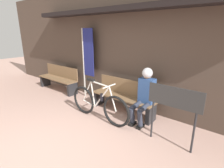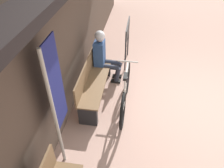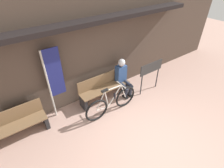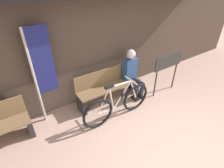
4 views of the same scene
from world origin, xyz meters
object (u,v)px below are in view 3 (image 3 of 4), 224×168
Objects in this scene: park_bench_far at (11,127)px; banner_pole at (53,77)px; person_seated at (123,75)px; park_bench_near at (104,88)px; signboard at (151,70)px; bicycle at (112,103)px.

park_bench_far is 1.59m from banner_pole.
banner_pole is at bearing 7.01° from park_bench_far.
person_seated reaches higher than park_bench_far.
park_bench_near is 1.63m from signboard.
signboard is (1.67, 0.13, 0.46)m from bicycle.
park_bench_far is 0.82× the size of banner_pole.
park_bench_near is 0.73m from person_seated.
signboard is at bearing 4.35° from bicycle.
signboard is (0.81, -0.46, 0.13)m from person_seated.
signboard is at bearing -29.68° from person_seated.
park_bench_far is at bearing 178.22° from person_seated.
person_seated reaches higher than signboard.
person_seated is at bearing -9.37° from park_bench_near.
bicycle reaches higher than park_bench_far.
bicycle is 1.77m from banner_pole.
person_seated is at bearing 34.49° from bicycle.
signboard is (1.46, -0.57, 0.44)m from park_bench_near.
banner_pole is 1.88× the size of signboard.
person_seated reaches higher than park_bench_near.
banner_pole is (-1.26, 0.86, 0.90)m from bicycle.
banner_pole is (-2.12, 0.27, 0.57)m from person_seated.
person_seated is 2.21m from banner_pole.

